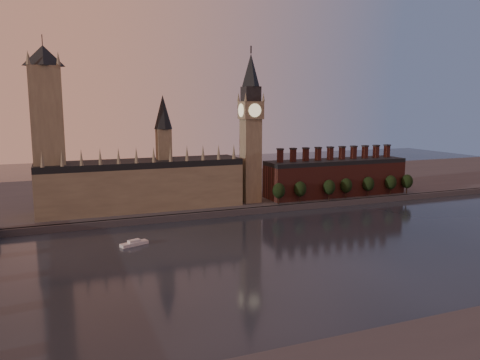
{
  "coord_description": "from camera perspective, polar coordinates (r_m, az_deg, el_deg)",
  "views": [
    {
      "loc": [
        -117.02,
        -188.75,
        70.62
      ],
      "look_at": [
        -19.89,
        55.0,
        29.24
      ],
      "focal_mm": 35.0,
      "sensor_mm": 36.0,
      "label": 1
    }
  ],
  "objects": [
    {
      "name": "chimney_block",
      "position": [
        361.74,
        11.55,
        0.38
      ],
      "size": [
        110.0,
        25.0,
        37.0
      ],
      "color": "#5D2923",
      "rests_on": "north_bank"
    },
    {
      "name": "big_ben",
      "position": [
        324.92,
        1.31,
        6.53
      ],
      "size": [
        15.0,
        15.0,
        107.0
      ],
      "color": "gray",
      "rests_on": "north_bank"
    },
    {
      "name": "embankment_tree_6",
      "position": [
        382.41,
        19.7,
        -0.16
      ],
      "size": [
        8.6,
        8.6,
        14.88
      ],
      "color": "black",
      "rests_on": "north_bank"
    },
    {
      "name": "embankment_tree_3",
      "position": [
        350.18,
        12.81,
        -0.66
      ],
      "size": [
        8.6,
        8.6,
        14.88
      ],
      "color": "black",
      "rests_on": "north_bank"
    },
    {
      "name": "embankment_tree_1",
      "position": [
        329.71,
        7.35,
        -1.1
      ],
      "size": [
        8.6,
        8.6,
        14.88
      ],
      "color": "black",
      "rests_on": "north_bank"
    },
    {
      "name": "river_boat",
      "position": [
        248.33,
        -12.78,
        -7.52
      ],
      "size": [
        15.11,
        9.04,
        2.92
      ],
      "rotation": [
        0.0,
        0.0,
        0.36
      ],
      "color": "silver",
      "rests_on": "ground"
    },
    {
      "name": "victoria_tower",
      "position": [
        303.98,
        -22.41,
        6.12
      ],
      "size": [
        24.0,
        24.0,
        108.0
      ],
      "color": "gray",
      "rests_on": "north_bank"
    },
    {
      "name": "embankment_tree_0",
      "position": [
        321.62,
        4.76,
        -1.31
      ],
      "size": [
        8.6,
        8.6,
        14.88
      ],
      "color": "black",
      "rests_on": "north_bank"
    },
    {
      "name": "north_bank",
      "position": [
        391.07,
        -3.97,
        -1.17
      ],
      "size": [
        900.0,
        182.0,
        4.0
      ],
      "color": "#404044",
      "rests_on": "ground"
    },
    {
      "name": "palace_of_westminster",
      "position": [
        312.05,
        -11.75,
        -0.26
      ],
      "size": [
        130.0,
        30.3,
        74.0
      ],
      "color": "gray",
      "rests_on": "north_bank"
    },
    {
      "name": "embankment_tree_4",
      "position": [
        361.62,
        15.37,
        -0.46
      ],
      "size": [
        8.6,
        8.6,
        14.88
      ],
      "color": "black",
      "rests_on": "north_bank"
    },
    {
      "name": "embankment_tree_2",
      "position": [
        340.53,
        10.82,
        -0.86
      ],
      "size": [
        8.6,
        8.6,
        14.88
      ],
      "color": "black",
      "rests_on": "north_bank"
    },
    {
      "name": "embankment_tree_5",
      "position": [
        373.7,
        17.89,
        -0.27
      ],
      "size": [
        8.6,
        8.6,
        14.88
      ],
      "color": "black",
      "rests_on": "north_bank"
    },
    {
      "name": "ground",
      "position": [
        233.04,
        9.71,
        -8.81
      ],
      "size": [
        900.0,
        900.0,
        0.0
      ],
      "primitive_type": "plane",
      "color": "black",
      "rests_on": "ground"
    }
  ]
}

